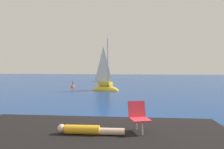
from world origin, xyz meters
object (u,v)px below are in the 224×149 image
person_sunbather (87,130)px  beach_chair (138,115)px  marker_buoy (73,87)px  sailboat_near (105,87)px

person_sunbather → beach_chair: 1.43m
person_sunbather → beach_chair: beach_chair is taller
beach_chair → marker_buoy: bearing=-176.4°
person_sunbather → marker_buoy: 22.81m
sailboat_near → person_sunbather: bearing=-59.9°
marker_buoy → beach_chair: bearing=-64.9°
person_sunbather → beach_chair: (1.29, 0.50, 0.33)m
beach_chair → marker_buoy: beach_chair is taller
sailboat_near → person_sunbather: 18.09m
sailboat_near → marker_buoy: sailboat_near is taller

